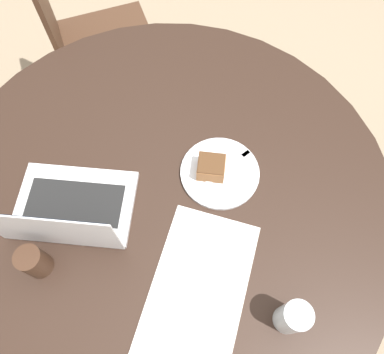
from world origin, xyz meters
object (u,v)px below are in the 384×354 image
chair (90,42)px  laptop (70,210)px  plate (220,173)px  coffee_glass (34,262)px

chair → laptop: laptop is taller
plate → laptop: laptop is taller
chair → laptop: 0.97m
chair → laptop: bearing=-11.7°
chair → plate: (0.42, 0.86, 0.26)m
plate → laptop: bearing=-43.5°
coffee_glass → laptop: (-0.16, -0.01, -0.01)m
coffee_glass → laptop: 0.16m
coffee_glass → laptop: laptop is taller
plate → chair: bearing=-116.2°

